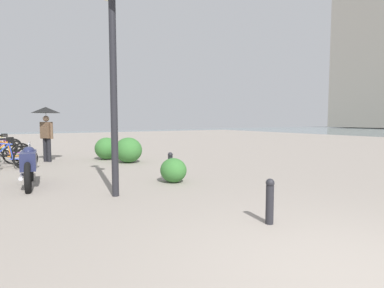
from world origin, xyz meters
TOP-DOWN VIEW (x-y plane):
  - building_annex at (32.36, -62.95)m, footprint 12.57×14.64m
  - lamppost at (4.51, 0.94)m, footprint 0.98×0.28m
  - motorcycle at (6.57, 2.36)m, footprint 2.17×0.48m
  - bicycle_blue at (9.52, 2.77)m, footprint 0.22×1.77m
  - bicycle_orange at (10.39, 2.81)m, footprint 0.20×1.77m
  - bicycle_purple at (11.60, 2.78)m, footprint 0.21×1.77m
  - bicycle_white at (13.20, 2.93)m, footprint 0.44×1.74m
  - bicycle_yellow at (15.04, 2.91)m, footprint 0.33×1.76m
  - pedestrian at (10.93, 1.44)m, footprint 1.00×1.00m
  - bollard_near at (1.61, -0.49)m, footprint 0.13×0.13m
  - bollard_mid at (5.35, -0.78)m, footprint 0.13×0.13m
  - shrub_low at (5.12, -0.74)m, footprint 0.72×0.64m
  - shrub_round at (10.45, -0.65)m, footprint 1.01×0.91m
  - shrub_wide at (9.12, -1.05)m, footprint 1.08×0.97m

SIDE VIEW (x-z plane):
  - shrub_low at x=5.12m, z-range 0.00..0.61m
  - bicycle_blue at x=9.52m, z-range -0.12..0.83m
  - bicycle_orange at x=10.39m, z-range -0.12..0.83m
  - bicycle_purple at x=11.60m, z-range -0.12..0.83m
  - bicycle_white at x=13.20m, z-range -0.12..0.83m
  - bicycle_yellow at x=15.04m, z-range -0.12..0.83m
  - bollard_near at x=1.61m, z-range 0.02..0.71m
  - bollard_mid at x=5.35m, z-range 0.02..0.75m
  - shrub_round at x=10.45m, z-range 0.00..0.86m
  - shrub_wide at x=9.12m, z-range 0.00..0.92m
  - motorcycle at x=6.57m, z-range -0.03..1.03m
  - pedestrian at x=10.93m, z-range 0.59..2.62m
  - lamppost at x=4.51m, z-range 0.69..4.97m
  - building_annex at x=32.36m, z-range 0.00..34.46m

